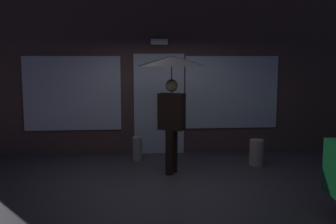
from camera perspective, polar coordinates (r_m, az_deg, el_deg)
name	(u,v)px	position (r m, az deg, el deg)	size (l,w,h in m)	color
ground_plane	(167,183)	(6.88, -0.13, -10.10)	(18.00, 18.00, 0.00)	#423F44
building_facade	(158,71)	(8.90, -1.39, 5.81)	(9.19, 0.48, 3.66)	brown
person_with_umbrella	(172,79)	(7.17, 0.52, 4.76)	(1.25, 1.25, 2.15)	black
sidewalk_bollard	(137,149)	(8.31, -4.38, -5.26)	(0.20, 0.20, 0.49)	#B2A899
sidewalk_bollard_2	(256,152)	(8.12, 12.51, -5.66)	(0.28, 0.28, 0.51)	#B2A899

